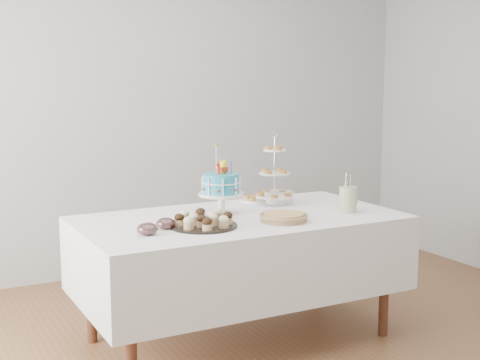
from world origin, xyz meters
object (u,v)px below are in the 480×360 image
birthday_cake (221,195)px  jam_bowl_a (147,229)px  table (240,253)px  tiered_stand (275,174)px  pastry_plate (257,199)px  plate_stack (279,197)px  pie (284,217)px  cupcake_tray (204,220)px  utensil_pitcher (348,198)px  jam_bowl_b (166,223)px

birthday_cake → jam_bowl_a: 0.67m
table → tiered_stand: size_ratio=3.95×
pastry_plate → plate_stack: bearing=-49.8°
pie → tiered_stand: (0.22, 0.48, 0.18)m
cupcake_tray → utensil_pitcher: (0.96, -0.05, 0.04)m
table → jam_bowl_a: (-0.65, -0.19, 0.26)m
birthday_cake → jam_bowl_b: (-0.45, -0.22, -0.09)m
cupcake_tray → pie: cupcake_tray is taller
cupcake_tray → jam_bowl_b: size_ratio=3.49×
pie → jam_bowl_b: jam_bowl_b is taller
birthday_cake → tiered_stand: tiered_stand is taller
plate_stack → utensil_pitcher: size_ratio=0.77×
pie → utensil_pitcher: 0.49m
jam_bowl_a → utensil_pitcher: size_ratio=0.47×
table → tiered_stand: 0.63m
tiered_stand → birthday_cake: bearing=-164.4°
birthday_cake → jam_bowl_b: size_ratio=3.94×
tiered_stand → pastry_plate: size_ratio=2.15×
cupcake_tray → pie: bearing=-9.4°
table → jam_bowl_a: 0.73m
pastry_plate → cupcake_tray: bearing=-139.6°
pie → plate_stack: bearing=61.4°
jam_bowl_a → jam_bowl_b: 0.16m
table → utensil_pitcher: bearing=-17.0°
pie → jam_bowl_a: bearing=176.7°
plate_stack → table: bearing=-148.1°
tiered_stand → plate_stack: (0.06, 0.03, -0.17)m
pastry_plate → utensil_pitcher: utensil_pitcher is taller
pastry_plate → jam_bowl_a: jam_bowl_a is taller
cupcake_tray → pastry_plate: (0.65, 0.55, -0.03)m
pastry_plate → jam_bowl_a: 1.16m
jam_bowl_b → pastry_plate: bearing=30.2°
tiered_stand → pie: bearing=-114.9°
birthday_cake → utensil_pitcher: (0.72, -0.32, -0.03)m
tiered_stand → cupcake_tray: bearing=-150.3°
table → jam_bowl_b: (-0.51, -0.10, 0.26)m
plate_stack → utensil_pitcher: (0.21, -0.48, 0.05)m
pastry_plate → table: bearing=-130.7°
pie → pastry_plate: 0.66m
tiered_stand → plate_stack: size_ratio=2.60×
birthday_cake → jam_bowl_a: (-0.59, -0.30, -0.08)m
cupcake_tray → jam_bowl_b: bearing=164.8°
jam_bowl_a → jam_bowl_b: (0.14, 0.09, -0.00)m
tiered_stand → table: bearing=-147.9°
table → plate_stack: bearing=31.9°
tiered_stand → jam_bowl_b: tiered_stand is taller
cupcake_tray → jam_bowl_a: (-0.34, -0.03, -0.01)m
jam_bowl_a → pie: bearing=-3.3°
tiered_stand → jam_bowl_a: bearing=-157.5°
utensil_pitcher → plate_stack: bearing=132.1°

